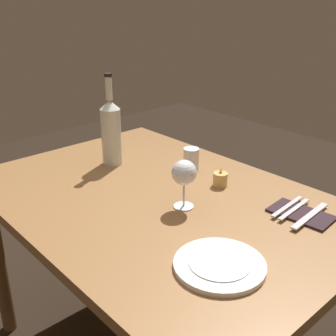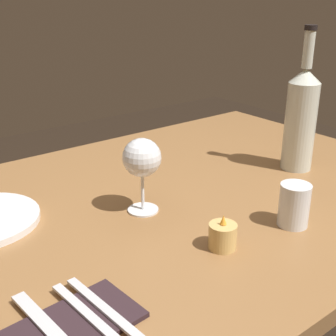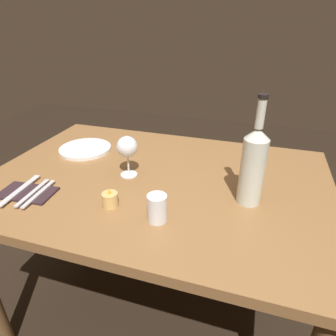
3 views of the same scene
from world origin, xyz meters
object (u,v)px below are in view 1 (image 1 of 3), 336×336
object	(u,v)px
wine_bottle	(111,131)
votive_candle	(220,180)
folded_napkin	(301,214)
fork_inner	(294,209)
wine_glass_left	(184,174)
table_knife	(310,216)
dinner_plate	(220,265)
fork_outer	(287,206)
water_tumbler	(191,160)

from	to	relation	value
wine_bottle	votive_candle	distance (m)	0.47
folded_napkin	fork_inner	distance (m)	0.03
wine_glass_left	table_knife	distance (m)	0.41
votive_candle	folded_napkin	xyz separation A→B (m)	(0.31, 0.02, -0.02)
votive_candle	wine_bottle	bearing A→B (deg)	-159.04
dinner_plate	fork_outer	size ratio (longest dim) A/B	1.30
fork_inner	fork_outer	size ratio (longest dim) A/B	1.00
wine_bottle	dinner_plate	xyz separation A→B (m)	(0.75, -0.20, -0.13)
fork_outer	water_tumbler	bearing A→B (deg)	179.79
folded_napkin	fork_outer	world-z (taller)	fork_outer
folded_napkin	water_tumbler	bearing A→B (deg)	179.81
wine_bottle	dinner_plate	size ratio (longest dim) A/B	1.54
water_tumbler	fork_outer	world-z (taller)	water_tumbler
water_tumbler	fork_outer	bearing A→B (deg)	-0.21
wine_bottle	dinner_plate	bearing A→B (deg)	-15.13
wine_glass_left	votive_candle	size ratio (longest dim) A/B	2.41
votive_candle	fork_inner	bearing A→B (deg)	4.54
wine_bottle	dinner_plate	world-z (taller)	wine_bottle
wine_glass_left	fork_outer	xyz separation A→B (m)	(0.23, 0.23, -0.11)
dinner_plate	folded_napkin	world-z (taller)	dinner_plate
folded_napkin	table_knife	distance (m)	0.03
wine_bottle	dinner_plate	distance (m)	0.79
wine_bottle	water_tumbler	world-z (taller)	wine_bottle
folded_napkin	wine_bottle	bearing A→B (deg)	-165.85
folded_napkin	votive_candle	bearing A→B (deg)	-175.82
wine_glass_left	fork_inner	world-z (taller)	wine_glass_left
wine_glass_left	table_knife	world-z (taller)	wine_glass_left
fork_outer	table_knife	xyz separation A→B (m)	(0.08, 0.00, 0.00)
water_tumbler	votive_candle	xyz separation A→B (m)	(0.17, -0.02, -0.02)
water_tumbler	table_knife	distance (m)	0.52
fork_inner	votive_candle	bearing A→B (deg)	-175.46
dinner_plate	fork_inner	bearing A→B (deg)	94.71
wine_bottle	votive_candle	bearing A→B (deg)	20.96
wine_bottle	fork_outer	bearing A→B (deg)	15.13
water_tumbler	wine_bottle	bearing A→B (deg)	-143.72
fork_inner	folded_napkin	bearing A→B (deg)	0.00
fork_inner	table_knife	distance (m)	0.05
wine_glass_left	dinner_plate	distance (m)	0.35
folded_napkin	table_knife	size ratio (longest dim) A/B	0.94
water_tumbler	fork_inner	world-z (taller)	water_tumbler
table_knife	fork_inner	bearing A→B (deg)	-180.00
wine_glass_left	votive_candle	world-z (taller)	wine_glass_left
votive_candle	dinner_plate	world-z (taller)	votive_candle
wine_bottle	water_tumbler	bearing A→B (deg)	36.28
wine_glass_left	folded_napkin	size ratio (longest dim) A/B	0.82
water_tumbler	dinner_plate	bearing A→B (deg)	-38.49
wine_bottle	water_tumbler	distance (m)	0.33
wine_bottle	fork_inner	xyz separation A→B (m)	(0.72, 0.19, -0.13)
fork_outer	table_knife	world-z (taller)	same
water_tumbler	dinner_plate	xyz separation A→B (m)	(0.49, -0.39, -0.03)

